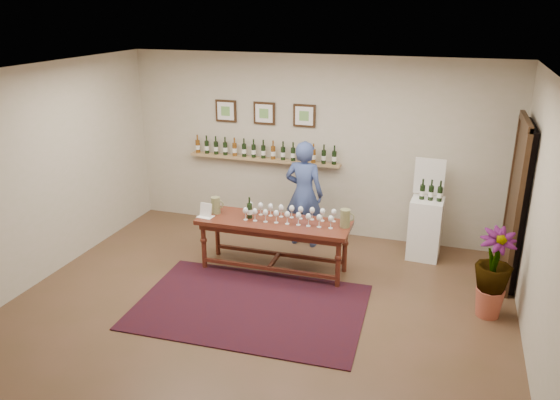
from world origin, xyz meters
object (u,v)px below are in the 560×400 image
(potted_plant, at_px, (493,274))
(person, at_px, (304,194))
(tasting_table, at_px, (274,228))
(display_pedestal, at_px, (425,229))

(potted_plant, height_order, person, person)
(tasting_table, xyz_separation_m, potted_plant, (2.79, -0.34, -0.07))
(display_pedestal, relative_size, person, 0.55)
(potted_plant, bearing_deg, person, 153.53)
(potted_plant, bearing_deg, display_pedestal, 121.06)
(display_pedestal, xyz_separation_m, potted_plant, (0.85, -1.41, 0.11))
(tasting_table, height_order, person, person)
(tasting_table, relative_size, potted_plant, 2.20)
(tasting_table, bearing_deg, potted_plant, -7.88)
(tasting_table, distance_m, person, 1.00)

